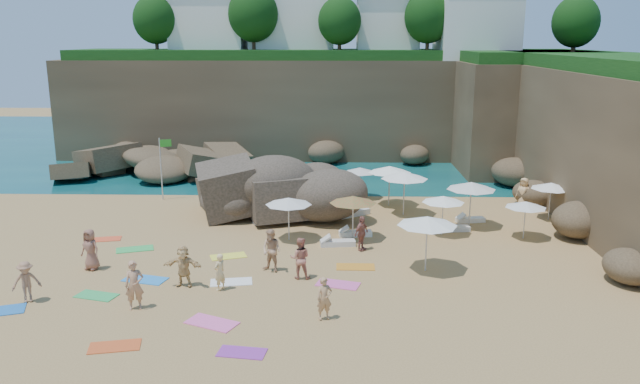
{
  "coord_description": "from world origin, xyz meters",
  "views": [
    {
      "loc": [
        2.86,
        -28.21,
        9.74
      ],
      "look_at": [
        2.0,
        3.0,
        2.0
      ],
      "focal_mm": 35.0,
      "sensor_mm": 36.0,
      "label": 1
    }
  ],
  "objects_px": {
    "flag_pole": "(163,161)",
    "parasol_0": "(405,175)",
    "parasol_2": "(360,170)",
    "rock_outcrop": "(284,208)",
    "parasol_1": "(390,169)",
    "person_stand_0": "(134,285)",
    "person_stand_3": "(361,233)",
    "person_stand_5": "(234,176)",
    "person_stand_4": "(523,193)",
    "person_stand_6": "(220,272)",
    "lounger_0": "(269,220)",
    "person_stand_1": "(300,258)",
    "person_stand_2": "(314,185)"
  },
  "relations": [
    {
      "from": "parasol_0",
      "to": "person_stand_3",
      "type": "relative_size",
      "value": 1.58
    },
    {
      "from": "flag_pole",
      "to": "parasol_1",
      "type": "relative_size",
      "value": 1.52
    },
    {
      "from": "person_stand_4",
      "to": "person_stand_6",
      "type": "height_order",
      "value": "person_stand_4"
    },
    {
      "from": "person_stand_2",
      "to": "person_stand_3",
      "type": "height_order",
      "value": "person_stand_2"
    },
    {
      "from": "person_stand_3",
      "to": "person_stand_5",
      "type": "xyz_separation_m",
      "value": [
        -7.96,
        12.06,
        0.03
      ]
    },
    {
      "from": "parasol_1",
      "to": "parasol_2",
      "type": "bearing_deg",
      "value": 134.5
    },
    {
      "from": "parasol_0",
      "to": "person_stand_2",
      "type": "distance_m",
      "value": 6.41
    },
    {
      "from": "parasol_0",
      "to": "person_stand_0",
      "type": "bearing_deg",
      "value": -130.82
    },
    {
      "from": "parasol_2",
      "to": "person_stand_2",
      "type": "distance_m",
      "value": 3.02
    },
    {
      "from": "rock_outcrop",
      "to": "parasol_2",
      "type": "relative_size",
      "value": 4.08
    },
    {
      "from": "parasol_2",
      "to": "person_stand_1",
      "type": "xyz_separation_m",
      "value": [
        -2.93,
        -13.45,
        -0.91
      ]
    },
    {
      "from": "parasol_1",
      "to": "person_stand_4",
      "type": "relative_size",
      "value": 1.4
    },
    {
      "from": "person_stand_4",
      "to": "person_stand_5",
      "type": "height_order",
      "value": "person_stand_4"
    },
    {
      "from": "rock_outcrop",
      "to": "lounger_0",
      "type": "distance_m",
      "value": 3.1
    },
    {
      "from": "parasol_1",
      "to": "parasol_2",
      "type": "xyz_separation_m",
      "value": [
        -1.68,
        1.71,
        -0.41
      ]
    },
    {
      "from": "parasol_0",
      "to": "parasol_2",
      "type": "relative_size",
      "value": 1.28
    },
    {
      "from": "flag_pole",
      "to": "parasol_0",
      "type": "relative_size",
      "value": 1.46
    },
    {
      "from": "rock_outcrop",
      "to": "person_stand_3",
      "type": "xyz_separation_m",
      "value": [
        4.27,
        -7.44,
        0.83
      ]
    },
    {
      "from": "parasol_2",
      "to": "person_stand_5",
      "type": "height_order",
      "value": "parasol_2"
    },
    {
      "from": "lounger_0",
      "to": "flag_pole",
      "type": "bearing_deg",
      "value": 124.33
    },
    {
      "from": "parasol_2",
      "to": "person_stand_2",
      "type": "bearing_deg",
      "value": -174.98
    },
    {
      "from": "person_stand_4",
      "to": "lounger_0",
      "type": "bearing_deg",
      "value": -124.84
    },
    {
      "from": "rock_outcrop",
      "to": "person_stand_0",
      "type": "xyz_separation_m",
      "value": [
        -4.29,
        -14.22,
        0.93
      ]
    },
    {
      "from": "person_stand_1",
      "to": "person_stand_5",
      "type": "height_order",
      "value": "person_stand_1"
    },
    {
      "from": "person_stand_1",
      "to": "person_stand_6",
      "type": "relative_size",
      "value": 1.17
    },
    {
      "from": "lounger_0",
      "to": "person_stand_5",
      "type": "bearing_deg",
      "value": 90.85
    },
    {
      "from": "parasol_0",
      "to": "person_stand_3",
      "type": "xyz_separation_m",
      "value": [
        -2.61,
        -6.15,
        -1.45
      ]
    },
    {
      "from": "parasol_1",
      "to": "person_stand_0",
      "type": "bearing_deg",
      "value": -125.13
    },
    {
      "from": "person_stand_4",
      "to": "person_stand_6",
      "type": "distance_m",
      "value": 20.12
    },
    {
      "from": "parasol_1",
      "to": "person_stand_2",
      "type": "relative_size",
      "value": 1.47
    },
    {
      "from": "parasol_1",
      "to": "parasol_0",
      "type": "bearing_deg",
      "value": -71.51
    },
    {
      "from": "person_stand_1",
      "to": "person_stand_2",
      "type": "xyz_separation_m",
      "value": [
        0.07,
        13.19,
        -0.02
      ]
    },
    {
      "from": "person_stand_6",
      "to": "person_stand_1",
      "type": "bearing_deg",
      "value": 146.42
    },
    {
      "from": "person_stand_4",
      "to": "person_stand_6",
      "type": "bearing_deg",
      "value": -98.71
    },
    {
      "from": "parasol_1",
      "to": "person_stand_2",
      "type": "distance_m",
      "value": 4.95
    },
    {
      "from": "lounger_0",
      "to": "parasol_2",
      "type": "bearing_deg",
      "value": 25.66
    },
    {
      "from": "lounger_0",
      "to": "person_stand_2",
      "type": "distance_m",
      "value": 5.72
    },
    {
      "from": "parasol_0",
      "to": "person_stand_3",
      "type": "distance_m",
      "value": 6.84
    },
    {
      "from": "parasol_2",
      "to": "rock_outcrop",
      "type": "bearing_deg",
      "value": -151.94
    },
    {
      "from": "rock_outcrop",
      "to": "parasol_1",
      "type": "distance_m",
      "value": 6.63
    },
    {
      "from": "lounger_0",
      "to": "person_stand_0",
      "type": "relative_size",
      "value": 0.9
    },
    {
      "from": "person_stand_0",
      "to": "person_stand_5",
      "type": "xyz_separation_m",
      "value": [
        0.61,
        18.84,
        -0.07
      ]
    },
    {
      "from": "person_stand_6",
      "to": "person_stand_3",
      "type": "bearing_deg",
      "value": 163.65
    },
    {
      "from": "rock_outcrop",
      "to": "flag_pole",
      "type": "relative_size",
      "value": 2.19
    },
    {
      "from": "person_stand_0",
      "to": "person_stand_3",
      "type": "bearing_deg",
      "value": 21.5
    },
    {
      "from": "flag_pole",
      "to": "person_stand_1",
      "type": "bearing_deg",
      "value": -54.39
    },
    {
      "from": "rock_outcrop",
      "to": "person_stand_1",
      "type": "xyz_separation_m",
      "value": [
        1.6,
        -11.03,
        0.88
      ]
    },
    {
      "from": "person_stand_6",
      "to": "person_stand_2",
      "type": "bearing_deg",
      "value": -159.1
    },
    {
      "from": "flag_pole",
      "to": "person_stand_6",
      "type": "height_order",
      "value": "flag_pole"
    },
    {
      "from": "rock_outcrop",
      "to": "person_stand_5",
      "type": "distance_m",
      "value": 5.97
    }
  ]
}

